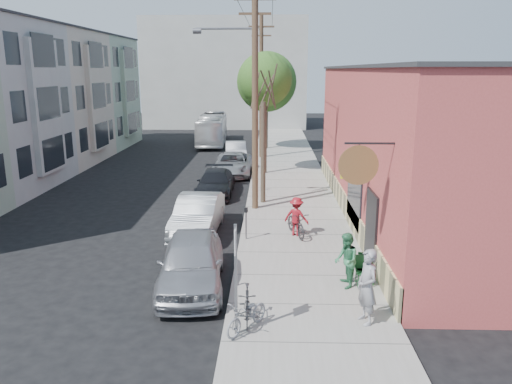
{
  "coord_description": "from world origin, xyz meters",
  "views": [
    {
      "loc": [
        3.16,
        -16.63,
        6.43
      ],
      "look_at": [
        2.56,
        3.42,
        1.5
      ],
      "focal_mm": 35.0,
      "sensor_mm": 36.0,
      "label": 1
    }
  ],
  "objects_px": {
    "parking_meter_far": "(253,176)",
    "car_0": "(191,262)",
    "parking_meter_near": "(246,218)",
    "cyclist": "(296,216)",
    "tree_bare": "(263,153)",
    "car_2": "(216,183)",
    "tree_leafy_mid": "(265,80)",
    "parked_bike_b": "(247,315)",
    "utility_pole_near": "(254,93)",
    "bus": "(212,129)",
    "patio_chair_b": "(366,269)",
    "patio_chair_a": "(364,271)",
    "tree_leafy_far": "(267,82)",
    "patron_green": "(346,260)",
    "patron_grey": "(367,287)",
    "sign_post": "(236,269)",
    "car_1": "(198,215)",
    "car_3": "(233,164)",
    "parked_bike_a": "(247,305)",
    "car_4": "(236,151)"
  },
  "relations": [
    {
      "from": "tree_leafy_far",
      "to": "parked_bike_b",
      "type": "relative_size",
      "value": 5.02
    },
    {
      "from": "parking_meter_far",
      "to": "utility_pole_near",
      "type": "height_order",
      "value": "utility_pole_near"
    },
    {
      "from": "parking_meter_near",
      "to": "patio_chair_a",
      "type": "distance_m",
      "value": 5.54
    },
    {
      "from": "sign_post",
      "to": "utility_pole_near",
      "type": "distance_m",
      "value": 11.96
    },
    {
      "from": "patio_chair_a",
      "to": "parked_bike_a",
      "type": "height_order",
      "value": "parked_bike_a"
    },
    {
      "from": "sign_post",
      "to": "patron_green",
      "type": "relative_size",
      "value": 1.7
    },
    {
      "from": "parking_meter_far",
      "to": "car_0",
      "type": "height_order",
      "value": "car_0"
    },
    {
      "from": "parking_meter_near",
      "to": "tree_leafy_far",
      "type": "relative_size",
      "value": 0.16
    },
    {
      "from": "car_2",
      "to": "car_0",
      "type": "bearing_deg",
      "value": -87.34
    },
    {
      "from": "tree_leafy_far",
      "to": "bus",
      "type": "relative_size",
      "value": 0.81
    },
    {
      "from": "car_0",
      "to": "parked_bike_b",
      "type": "bearing_deg",
      "value": -62.14
    },
    {
      "from": "cyclist",
      "to": "tree_bare",
      "type": "bearing_deg",
      "value": -50.29
    },
    {
      "from": "patron_green",
      "to": "car_1",
      "type": "distance_m",
      "value": 7.39
    },
    {
      "from": "tree_bare",
      "to": "car_1",
      "type": "bearing_deg",
      "value": -120.11
    },
    {
      "from": "tree_bare",
      "to": "car_2",
      "type": "height_order",
      "value": "tree_bare"
    },
    {
      "from": "parking_meter_near",
      "to": "cyclist",
      "type": "height_order",
      "value": "cyclist"
    },
    {
      "from": "utility_pole_near",
      "to": "patio_chair_a",
      "type": "bearing_deg",
      "value": -67.17
    },
    {
      "from": "parking_meter_near",
      "to": "patio_chair_a",
      "type": "bearing_deg",
      "value": -47.79
    },
    {
      "from": "parking_meter_far",
      "to": "car_0",
      "type": "bearing_deg",
      "value": -97.09
    },
    {
      "from": "utility_pole_near",
      "to": "patio_chair_a",
      "type": "xyz_separation_m",
      "value": [
        3.57,
        -8.48,
        -4.82
      ]
    },
    {
      "from": "tree_leafy_far",
      "to": "car_2",
      "type": "distance_m",
      "value": 16.39
    },
    {
      "from": "sign_post",
      "to": "patron_grey",
      "type": "relative_size",
      "value": 1.43
    },
    {
      "from": "utility_pole_near",
      "to": "parked_bike_b",
      "type": "xyz_separation_m",
      "value": [
        0.22,
        -11.24,
        -4.85
      ]
    },
    {
      "from": "tree_leafy_mid",
      "to": "car_3",
      "type": "relative_size",
      "value": 1.49
    },
    {
      "from": "patio_chair_a",
      "to": "bus",
      "type": "distance_m",
      "value": 31.23
    },
    {
      "from": "patron_green",
      "to": "cyclist",
      "type": "xyz_separation_m",
      "value": [
        -1.23,
        4.7,
        -0.06
      ]
    },
    {
      "from": "parking_meter_far",
      "to": "patio_chair_b",
      "type": "bearing_deg",
      "value": -71.68
    },
    {
      "from": "parking_meter_near",
      "to": "car_0",
      "type": "bearing_deg",
      "value": -109.62
    },
    {
      "from": "tree_bare",
      "to": "cyclist",
      "type": "height_order",
      "value": "tree_bare"
    },
    {
      "from": "tree_leafy_far",
      "to": "patron_green",
      "type": "distance_m",
      "value": 27.55
    },
    {
      "from": "tree_leafy_mid",
      "to": "sign_post",
      "type": "bearing_deg",
      "value": -91.31
    },
    {
      "from": "tree_leafy_far",
      "to": "car_0",
      "type": "distance_m",
      "value": 27.4
    },
    {
      "from": "tree_leafy_mid",
      "to": "parked_bike_b",
      "type": "height_order",
      "value": "tree_leafy_mid"
    },
    {
      "from": "utility_pole_near",
      "to": "bus",
      "type": "relative_size",
      "value": 1.05
    },
    {
      "from": "parked_bike_b",
      "to": "car_1",
      "type": "height_order",
      "value": "car_1"
    },
    {
      "from": "car_2",
      "to": "car_4",
      "type": "height_order",
      "value": "car_4"
    },
    {
      "from": "utility_pole_near",
      "to": "patron_grey",
      "type": "relative_size",
      "value": 5.09
    },
    {
      "from": "parked_bike_a",
      "to": "tree_leafy_mid",
      "type": "bearing_deg",
      "value": 87.16
    },
    {
      "from": "bus",
      "to": "patio_chair_b",
      "type": "bearing_deg",
      "value": -77.83
    },
    {
      "from": "parking_meter_near",
      "to": "patio_chair_b",
      "type": "relative_size",
      "value": 1.41
    },
    {
      "from": "tree_bare",
      "to": "car_1",
      "type": "xyz_separation_m",
      "value": [
        -2.55,
        -4.39,
        -1.8
      ]
    },
    {
      "from": "tree_leafy_far",
      "to": "car_2",
      "type": "relative_size",
      "value": 1.73
    },
    {
      "from": "utility_pole_near",
      "to": "bus",
      "type": "bearing_deg",
      "value": 101.55
    },
    {
      "from": "tree_leafy_mid",
      "to": "patio_chair_b",
      "type": "relative_size",
      "value": 8.34
    },
    {
      "from": "parking_meter_far",
      "to": "patron_green",
      "type": "height_order",
      "value": "patron_green"
    },
    {
      "from": "patron_grey",
      "to": "car_2",
      "type": "height_order",
      "value": "patron_grey"
    },
    {
      "from": "patron_green",
      "to": "parked_bike_b",
      "type": "distance_m",
      "value": 3.87
    },
    {
      "from": "tree_leafy_far",
      "to": "parked_bike_b",
      "type": "bearing_deg",
      "value": -90.37
    },
    {
      "from": "sign_post",
      "to": "patron_green",
      "type": "bearing_deg",
      "value": 42.74
    },
    {
      "from": "car_0",
      "to": "bus",
      "type": "height_order",
      "value": "bus"
    }
  ]
}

